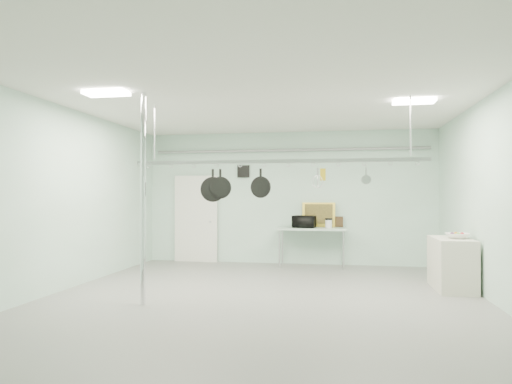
% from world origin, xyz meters
% --- Properties ---
extents(floor, '(8.00, 8.00, 0.00)m').
position_xyz_m(floor, '(0.00, 0.00, 0.00)').
color(floor, gray).
rests_on(floor, ground).
extents(ceiling, '(7.00, 8.00, 0.02)m').
position_xyz_m(ceiling, '(0.00, 0.00, 3.19)').
color(ceiling, silver).
rests_on(ceiling, back_wall).
extents(back_wall, '(7.00, 0.02, 3.20)m').
position_xyz_m(back_wall, '(0.00, 3.99, 1.60)').
color(back_wall, silver).
rests_on(back_wall, floor).
extents(right_wall, '(0.02, 8.00, 3.20)m').
position_xyz_m(right_wall, '(3.49, 0.00, 1.60)').
color(right_wall, silver).
rests_on(right_wall, floor).
extents(door, '(1.10, 0.10, 2.20)m').
position_xyz_m(door, '(-2.30, 3.94, 1.05)').
color(door, silver).
rests_on(door, floor).
extents(wall_vent, '(0.30, 0.04, 0.30)m').
position_xyz_m(wall_vent, '(-1.10, 3.97, 2.25)').
color(wall_vent, black).
rests_on(wall_vent, back_wall).
extents(conduit_pipe, '(6.60, 0.07, 0.07)m').
position_xyz_m(conduit_pipe, '(0.00, 3.90, 2.75)').
color(conduit_pipe, gray).
rests_on(conduit_pipe, back_wall).
extents(chrome_pole, '(0.08, 0.08, 3.20)m').
position_xyz_m(chrome_pole, '(-1.70, -0.60, 1.60)').
color(chrome_pole, silver).
rests_on(chrome_pole, floor).
extents(prep_table, '(1.60, 0.70, 0.91)m').
position_xyz_m(prep_table, '(0.60, 3.60, 0.83)').
color(prep_table, '#9DB9A7').
rests_on(prep_table, floor).
extents(side_cabinet, '(0.60, 1.20, 0.90)m').
position_xyz_m(side_cabinet, '(3.15, 1.40, 0.45)').
color(side_cabinet, beige).
rests_on(side_cabinet, floor).
extents(pot_rack, '(4.80, 0.06, 1.00)m').
position_xyz_m(pot_rack, '(0.20, 0.30, 2.23)').
color(pot_rack, '#B7B7BC').
rests_on(pot_rack, ceiling).
extents(light_panel_left, '(0.65, 0.30, 0.05)m').
position_xyz_m(light_panel_left, '(-2.20, -0.80, 3.16)').
color(light_panel_left, white).
rests_on(light_panel_left, ceiling).
extents(light_panel_right, '(0.65, 0.30, 0.05)m').
position_xyz_m(light_panel_right, '(2.40, 0.60, 3.16)').
color(light_panel_right, white).
rests_on(light_panel_right, ceiling).
extents(microwave, '(0.56, 0.43, 0.28)m').
position_xyz_m(microwave, '(0.43, 3.52, 1.04)').
color(microwave, black).
rests_on(microwave, prep_table).
extents(coffee_canister, '(0.18, 0.18, 0.19)m').
position_xyz_m(coffee_canister, '(0.99, 3.53, 1.00)').
color(coffee_canister, silver).
rests_on(coffee_canister, prep_table).
extents(painting_large, '(0.79, 0.19, 0.58)m').
position_xyz_m(painting_large, '(0.75, 3.90, 1.20)').
color(painting_large, gold).
rests_on(painting_large, prep_table).
extents(painting_small, '(0.30, 0.09, 0.25)m').
position_xyz_m(painting_small, '(1.17, 3.90, 1.03)').
color(painting_small, '#342312').
rests_on(painting_small, prep_table).
extents(fruit_bowl, '(0.41, 0.41, 0.10)m').
position_xyz_m(fruit_bowl, '(3.22, 1.30, 0.95)').
color(fruit_bowl, white).
rests_on(fruit_bowl, side_cabinet).
extents(skillet_left, '(0.42, 0.09, 0.55)m').
position_xyz_m(skillet_left, '(-0.87, 0.30, 1.81)').
color(skillet_left, black).
rests_on(skillet_left, pot_rack).
extents(skillet_mid, '(0.37, 0.10, 0.50)m').
position_xyz_m(skillet_mid, '(-0.74, 0.30, 1.84)').
color(skillet_mid, black).
rests_on(skillet_mid, pot_rack).
extents(skillet_right, '(0.35, 0.13, 0.48)m').
position_xyz_m(skillet_right, '(-0.06, 0.30, 1.85)').
color(skillet_right, black).
rests_on(skillet_right, pot_rack).
extents(whisk, '(0.26, 0.26, 0.34)m').
position_xyz_m(whisk, '(0.87, 0.30, 1.92)').
color(whisk, silver).
rests_on(whisk, pot_rack).
extents(grater, '(0.09, 0.04, 0.21)m').
position_xyz_m(grater, '(0.95, 0.30, 1.98)').
color(grater, gold).
rests_on(grater, pot_rack).
extents(saucepan, '(0.17, 0.13, 0.27)m').
position_xyz_m(saucepan, '(1.63, 0.30, 1.95)').
color(saucepan, '#B2B3B7').
rests_on(saucepan, pot_rack).
extents(fruit_cluster, '(0.24, 0.24, 0.09)m').
position_xyz_m(fruit_cluster, '(3.22, 1.30, 0.99)').
color(fruit_cluster, '#B0101D').
rests_on(fruit_cluster, fruit_bowl).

